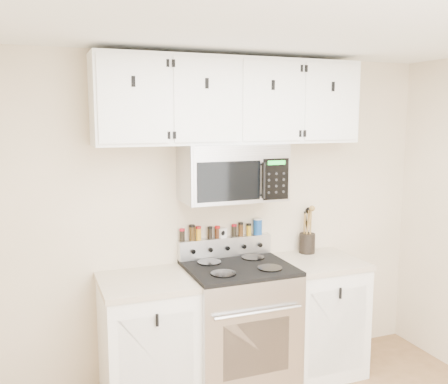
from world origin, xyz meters
name	(u,v)px	position (x,y,z in m)	size (l,w,h in m)	color
back_wall	(223,218)	(0.00, 1.75, 1.25)	(3.50, 0.01, 2.50)	#BBAD8C
ceiling	(369,8)	(0.00, 0.00, 2.50)	(3.50, 3.50, 0.01)	white
range	(239,325)	(0.00, 1.43, 0.49)	(0.76, 0.65, 1.10)	#B7B7BA
base_cabinet_left	(147,342)	(-0.69, 1.45, 0.46)	(0.64, 0.62, 0.92)	white
base_cabinet_right	(316,314)	(0.69, 1.45, 0.46)	(0.64, 0.62, 0.92)	white
microwave	(233,172)	(0.00, 1.55, 1.63)	(0.76, 0.44, 0.42)	#9E9EA3
upper_cabinets	(232,101)	(0.00, 1.58, 2.15)	(2.00, 0.35, 0.62)	white
utensil_crock	(307,242)	(0.71, 1.65, 1.02)	(0.13, 0.13, 0.38)	black
kitchen_timer	(222,233)	(-0.03, 1.71, 1.14)	(0.06, 0.05, 0.08)	white
salt_canister	(258,226)	(0.28, 1.71, 1.17)	(0.07, 0.07, 0.13)	#154795
spice_jar_0	(182,235)	(-0.35, 1.71, 1.15)	(0.04, 0.04, 0.10)	black
spice_jar_1	(192,233)	(-0.27, 1.71, 1.16)	(0.05, 0.05, 0.12)	#402A0F
spice_jar_2	(198,233)	(-0.22, 1.71, 1.15)	(0.04, 0.04, 0.10)	orange
spice_jar_3	(210,233)	(-0.13, 1.71, 1.15)	(0.04, 0.04, 0.10)	black
spice_jar_4	(217,232)	(-0.06, 1.71, 1.15)	(0.04, 0.04, 0.10)	#3F1F0F
spice_jar_5	(234,230)	(0.08, 1.71, 1.15)	(0.04, 0.04, 0.10)	black
spice_jar_6	(241,229)	(0.13, 1.71, 1.16)	(0.04, 0.04, 0.11)	#3E250F
spice_jar_7	(249,229)	(0.20, 1.71, 1.15)	(0.04, 0.04, 0.09)	gold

